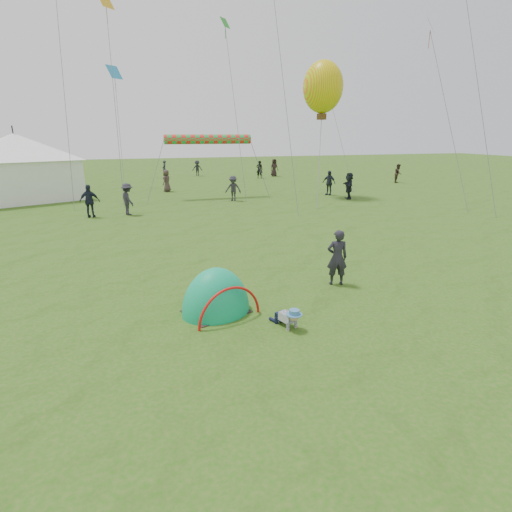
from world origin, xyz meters
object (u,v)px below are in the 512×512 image
object	(u,v)px
popup_tent	(216,312)
event_marquee	(18,164)
crawling_toddler	(288,317)
balloon_kite	(323,90)
standing_adult	(337,257)

from	to	relation	value
popup_tent	event_marquee	size ratio (longest dim) A/B	0.34
crawling_toddler	event_marquee	size ratio (longest dim) A/B	0.10
popup_tent	event_marquee	distance (m)	23.70
event_marquee	popup_tent	bearing A→B (deg)	-91.27
event_marquee	balloon_kite	world-z (taller)	balloon_kite
crawling_toddler	standing_adult	xyz separation A→B (m)	(2.39, 2.16, 0.57)
crawling_toddler	standing_adult	bearing A→B (deg)	21.25
crawling_toddler	balloon_kite	world-z (taller)	balloon_kite
popup_tent	standing_adult	xyz separation A→B (m)	(3.82, 0.84, 0.83)
standing_adult	event_marquee	size ratio (longest dim) A/B	0.25
crawling_toddler	popup_tent	size ratio (longest dim) A/B	0.29
crawling_toddler	event_marquee	world-z (taller)	event_marquee
popup_tent	standing_adult	world-z (taller)	standing_adult
crawling_toddler	standing_adult	size ratio (longest dim) A/B	0.40
crawling_toddler	event_marquee	xyz separation A→B (m)	(-10.28, 23.19, 2.08)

